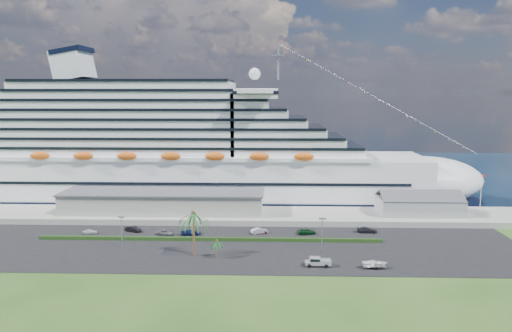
{
  "coord_description": "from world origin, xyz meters",
  "views": [
    {
      "loc": [
        7.96,
        -107.01,
        37.61
      ],
      "look_at": [
        3.56,
        30.0,
        17.47
      ],
      "focal_mm": 35.0,
      "sensor_mm": 36.0,
      "label": 1
    }
  ],
  "objects_px": {
    "boat_trailer": "(374,263)",
    "parked_car_3": "(191,232)",
    "cruise_ship": "(187,154)",
    "pickup_truck": "(318,261)"
  },
  "relations": [
    {
      "from": "parked_car_3",
      "to": "pickup_truck",
      "type": "height_order",
      "value": "pickup_truck"
    },
    {
      "from": "cruise_ship",
      "to": "pickup_truck",
      "type": "height_order",
      "value": "cruise_ship"
    },
    {
      "from": "pickup_truck",
      "to": "boat_trailer",
      "type": "bearing_deg",
      "value": -4.61
    },
    {
      "from": "cruise_ship",
      "to": "pickup_truck",
      "type": "relative_size",
      "value": 33.41
    },
    {
      "from": "parked_car_3",
      "to": "pickup_truck",
      "type": "xyz_separation_m",
      "value": [
        31.56,
        -23.2,
        0.33
      ]
    },
    {
      "from": "cruise_ship",
      "to": "pickup_truck",
      "type": "distance_m",
      "value": 78.67
    },
    {
      "from": "parked_car_3",
      "to": "boat_trailer",
      "type": "relative_size",
      "value": 0.86
    },
    {
      "from": "parked_car_3",
      "to": "pickup_truck",
      "type": "distance_m",
      "value": 39.17
    },
    {
      "from": "boat_trailer",
      "to": "parked_car_3",
      "type": "bearing_deg",
      "value": 151.03
    },
    {
      "from": "pickup_truck",
      "to": "boat_trailer",
      "type": "height_order",
      "value": "pickup_truck"
    }
  ]
}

